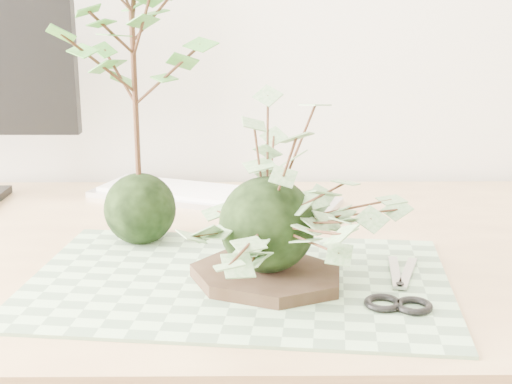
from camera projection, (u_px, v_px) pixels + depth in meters
desk at (221, 305)px, 1.00m from camera, size 1.60×0.70×0.74m
cutting_mat at (239, 281)px, 0.85m from camera, size 0.53×0.38×0.00m
stone_dish at (267, 276)px, 0.84m from camera, size 0.25×0.25×0.01m
ivy_kokedama at (267, 180)px, 0.81m from camera, size 0.40×0.40×0.22m
maple_kokedama at (132, 31)px, 0.91m from camera, size 0.28×0.28×0.41m
keyboard at (213, 196)px, 1.19m from camera, size 0.43×0.27×0.02m
scissors at (404, 297)px, 0.79m from camera, size 0.08×0.17×0.01m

